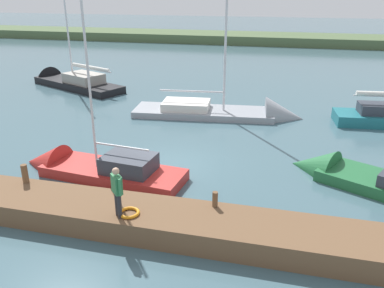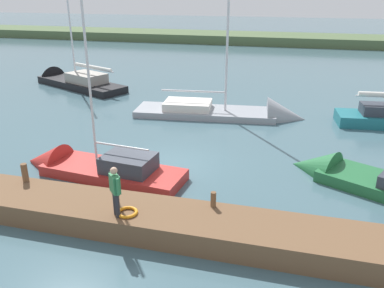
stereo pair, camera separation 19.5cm
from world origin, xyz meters
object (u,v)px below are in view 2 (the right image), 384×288
at_px(sailboat_far_right, 88,169).
at_px(sailboat_outer_mooring, 70,83).
at_px(person_on_dock, 115,189).
at_px(mooring_post_far, 25,173).
at_px(life_ring_buoy, 127,212).
at_px(mooring_post_near, 213,199).
at_px(sailboat_behind_pier, 239,115).
at_px(sailboat_near_dock, 367,184).

bearing_deg(sailboat_far_right, sailboat_outer_mooring, -50.58).
bearing_deg(person_on_dock, mooring_post_far, -61.07).
relative_size(life_ring_buoy, sailboat_far_right, 0.07).
bearing_deg(sailboat_far_right, mooring_post_near, 162.33).
relative_size(mooring_post_far, person_on_dock, 0.42).
height_order(mooring_post_far, sailboat_outer_mooring, sailboat_outer_mooring).
height_order(sailboat_behind_pier, sailboat_near_dock, sailboat_behind_pier).
distance_m(mooring_post_near, person_on_dock, 3.11).
distance_m(mooring_post_far, sailboat_behind_pier, 13.44).
relative_size(life_ring_buoy, sailboat_behind_pier, 0.06).
xyz_separation_m(mooring_post_near, mooring_post_far, (6.93, 0.00, 0.09)).
height_order(mooring_post_near, person_on_dock, person_on_dock).
distance_m(sailboat_outer_mooring, sailboat_near_dock, 24.30).
height_order(sailboat_behind_pier, person_on_dock, sailboat_behind_pier).
relative_size(sailboat_behind_pier, sailboat_far_right, 1.19).
bearing_deg(mooring_post_near, sailboat_behind_pier, -85.60).
height_order(mooring_post_far, sailboat_near_dock, sailboat_near_dock).
bearing_deg(sailboat_outer_mooring, life_ring_buoy, 149.86).
bearing_deg(sailboat_far_right, person_on_dock, 135.41).
height_order(sailboat_far_right, person_on_dock, sailboat_far_right).
relative_size(mooring_post_near, sailboat_outer_mooring, 0.04).
bearing_deg(mooring_post_far, person_on_dock, 162.92).
height_order(mooring_post_near, life_ring_buoy, mooring_post_near).
relative_size(life_ring_buoy, sailboat_outer_mooring, 0.06).
bearing_deg(mooring_post_far, sailboat_near_dock, -160.63).
distance_m(sailboat_behind_pier, sailboat_outer_mooring, 15.33).
xyz_separation_m(sailboat_behind_pier, sailboat_outer_mooring, (14.49, -5.00, 0.08)).
relative_size(mooring_post_near, sailboat_near_dock, 0.06).
xyz_separation_m(life_ring_buoy, person_on_dock, (0.26, 0.17, 0.89)).
bearing_deg(sailboat_behind_pier, sailboat_near_dock, -56.89).
height_order(sailboat_near_dock, person_on_dock, sailboat_near_dock).
bearing_deg(mooring_post_far, mooring_post_near, 180.00).
xyz_separation_m(mooring_post_far, person_on_dock, (-4.18, 1.28, 0.59)).
xyz_separation_m(mooring_post_near, sailboat_behind_pier, (0.92, -11.98, -0.91)).
xyz_separation_m(sailboat_outer_mooring, sailboat_near_dock, (-20.73, 12.68, -0.07)).
bearing_deg(mooring_post_far, sailboat_outer_mooring, -63.46).
bearing_deg(sailboat_near_dock, mooring_post_near, 65.59).
bearing_deg(sailboat_behind_pier, person_on_dock, -103.81).
xyz_separation_m(mooring_post_near, sailboat_far_right, (5.95, -2.61, -0.84)).
xyz_separation_m(mooring_post_far, sailboat_far_right, (-0.98, -2.61, -0.93)).
bearing_deg(person_on_dock, sailboat_outer_mooring, -99.26).
xyz_separation_m(life_ring_buoy, sailboat_far_right, (3.46, -3.72, -0.64)).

